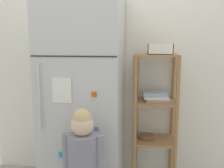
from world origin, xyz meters
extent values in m
cube|color=silver|center=(0.00, 0.39, 1.16)|extent=(2.66, 0.03, 2.32)
cube|color=silver|center=(-0.25, 0.02, 0.91)|extent=(0.68, 0.67, 1.82)
cube|color=black|center=(-0.25, -0.32, 1.29)|extent=(0.67, 0.01, 0.01)
cylinder|color=silver|center=(-0.52, -0.34, 0.98)|extent=(0.02, 0.02, 0.54)
cube|color=white|center=(-0.34, -0.32, 1.03)|extent=(0.16, 0.01, 0.20)
cube|color=#1D9ED5|center=(-0.36, -0.32, 0.50)|extent=(0.04, 0.01, 0.04)
cube|color=#3F69D4|center=(-0.07, -0.32, 0.73)|extent=(0.03, 0.01, 0.03)
cube|color=#CC510C|center=(-0.09, -0.32, 1.00)|extent=(0.04, 0.01, 0.04)
cylinder|color=gray|center=(-0.14, -0.51, 0.57)|extent=(0.22, 0.22, 0.37)
sphere|color=gray|center=(-0.14, -0.44, 0.74)|extent=(0.10, 0.10, 0.10)
sphere|color=beige|center=(-0.14, -0.51, 0.82)|extent=(0.16, 0.16, 0.16)
sphere|color=tan|center=(-0.14, -0.51, 0.87)|extent=(0.14, 0.14, 0.14)
cylinder|color=gray|center=(-0.26, -0.51, 0.59)|extent=(0.06, 0.06, 0.31)
cylinder|color=gray|center=(-0.02, -0.51, 0.59)|extent=(0.06, 0.06, 0.31)
cylinder|color=#9E7247|center=(0.21, 0.02, 0.64)|extent=(0.04, 0.04, 1.29)
cylinder|color=#9E7247|center=(0.58, 0.02, 0.64)|extent=(0.04, 0.04, 1.29)
cylinder|color=#9E7247|center=(0.21, 0.34, 0.64)|extent=(0.04, 0.04, 1.29)
cylinder|color=#9E7247|center=(0.58, 0.34, 0.64)|extent=(0.04, 0.04, 1.29)
cube|color=#9E7247|center=(0.40, 0.18, 1.28)|extent=(0.39, 0.33, 0.02)
cube|color=#9E7247|center=(0.40, 0.18, 0.84)|extent=(0.39, 0.33, 0.02)
cube|color=#9E7247|center=(0.40, 0.18, 0.46)|extent=(0.39, 0.33, 0.02)
cube|color=#B293A3|center=(0.42, 0.19, 0.86)|extent=(0.22, 0.19, 0.03)
cube|color=white|center=(0.41, 0.19, 0.89)|extent=(0.23, 0.20, 0.03)
cube|color=#99B2C6|center=(0.39, 0.19, 0.92)|extent=(0.24, 0.21, 0.03)
cylinder|color=brown|center=(0.33, 0.18, 0.49)|extent=(0.15, 0.15, 0.04)
cube|color=white|center=(0.43, 0.17, 1.29)|extent=(0.22, 0.18, 0.01)
cube|color=white|center=(0.43, 0.08, 1.33)|extent=(0.22, 0.01, 0.09)
cube|color=white|center=(0.43, 0.25, 1.33)|extent=(0.22, 0.01, 0.09)
cube|color=white|center=(0.32, 0.17, 1.33)|extent=(0.01, 0.18, 0.09)
cube|color=white|center=(0.53, 0.17, 1.33)|extent=(0.01, 0.18, 0.09)
sphere|color=red|center=(0.45, 0.17, 1.33)|extent=(0.08, 0.08, 0.08)
sphere|color=#BD3D2C|center=(0.39, 0.15, 1.33)|extent=(0.07, 0.07, 0.07)
sphere|color=orange|center=(0.42, 0.19, 1.33)|extent=(0.08, 0.08, 0.08)
camera|label=1|loc=(0.29, -2.21, 1.41)|focal=41.29mm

